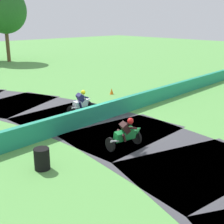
{
  "coord_description": "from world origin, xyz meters",
  "views": [
    {
      "loc": [
        -9.8,
        -11.91,
        5.27
      ],
      "look_at": [
        -0.0,
        -1.43,
        0.9
      ],
      "focal_mm": 49.71,
      "sensor_mm": 36.0,
      "label": 1
    }
  ],
  "objects_px": {
    "motorcycle_trailing_white": "(81,102)",
    "traffic_cone": "(112,91)",
    "motorcycle_chase_green": "(127,133)",
    "tire_stack_mid_a": "(42,159)"
  },
  "relations": [
    {
      "from": "motorcycle_trailing_white",
      "to": "traffic_cone",
      "type": "height_order",
      "value": "motorcycle_trailing_white"
    },
    {
      "from": "motorcycle_chase_green",
      "to": "motorcycle_trailing_white",
      "type": "bearing_deg",
      "value": 72.57
    },
    {
      "from": "tire_stack_mid_a",
      "to": "traffic_cone",
      "type": "height_order",
      "value": "tire_stack_mid_a"
    },
    {
      "from": "motorcycle_chase_green",
      "to": "tire_stack_mid_a",
      "type": "bearing_deg",
      "value": 168.56
    },
    {
      "from": "motorcycle_chase_green",
      "to": "motorcycle_trailing_white",
      "type": "distance_m",
      "value": 5.45
    },
    {
      "from": "motorcycle_chase_green",
      "to": "tire_stack_mid_a",
      "type": "distance_m",
      "value": 3.7
    },
    {
      "from": "motorcycle_trailing_white",
      "to": "tire_stack_mid_a",
      "type": "height_order",
      "value": "motorcycle_trailing_white"
    },
    {
      "from": "motorcycle_trailing_white",
      "to": "traffic_cone",
      "type": "bearing_deg",
      "value": 26.73
    },
    {
      "from": "traffic_cone",
      "to": "motorcycle_trailing_white",
      "type": "bearing_deg",
      "value": -153.27
    },
    {
      "from": "motorcycle_chase_green",
      "to": "motorcycle_trailing_white",
      "type": "relative_size",
      "value": 1.01
    }
  ]
}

